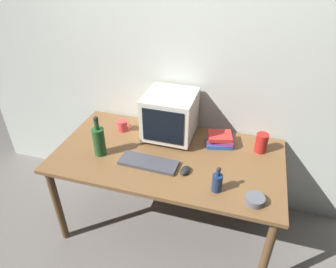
# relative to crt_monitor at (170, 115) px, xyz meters

# --- Properties ---
(ground_plane) EXTENTS (6.00, 6.00, 0.00)m
(ground_plane) POSITION_rel_crt_monitor_xyz_m (0.05, -0.24, -0.95)
(ground_plane) COLOR slate
(back_wall) EXTENTS (4.00, 0.08, 2.50)m
(back_wall) POSITION_rel_crt_monitor_xyz_m (0.05, 0.26, 0.30)
(back_wall) COLOR beige
(back_wall) RESTS_ON ground
(desk) EXTENTS (1.68, 0.89, 0.75)m
(desk) POSITION_rel_crt_monitor_xyz_m (0.05, -0.24, -0.27)
(desk) COLOR brown
(desk) RESTS_ON ground
(crt_monitor) EXTENTS (0.38, 0.39, 0.37)m
(crt_monitor) POSITION_rel_crt_monitor_xyz_m (0.00, 0.00, 0.00)
(crt_monitor) COLOR beige
(crt_monitor) RESTS_ON desk
(keyboard) EXTENTS (0.42, 0.16, 0.02)m
(keyboard) POSITION_rel_crt_monitor_xyz_m (-0.05, -0.39, -0.18)
(keyboard) COLOR #3F3F47
(keyboard) RESTS_ON desk
(computer_mouse) EXTENTS (0.08, 0.11, 0.04)m
(computer_mouse) POSITION_rel_crt_monitor_xyz_m (0.23, -0.41, -0.17)
(computer_mouse) COLOR black
(computer_mouse) RESTS_ON desk
(bottle_tall) EXTENTS (0.09, 0.09, 0.32)m
(bottle_tall) POSITION_rel_crt_monitor_xyz_m (-0.43, -0.38, -0.07)
(bottle_tall) COLOR #1E4C23
(bottle_tall) RESTS_ON desk
(bottle_short) EXTENTS (0.07, 0.07, 0.19)m
(bottle_short) POSITION_rel_crt_monitor_xyz_m (0.46, -0.52, -0.12)
(bottle_short) COLOR navy
(bottle_short) RESTS_ON desk
(book_stack) EXTENTS (0.22, 0.19, 0.10)m
(book_stack) POSITION_rel_crt_monitor_xyz_m (0.40, -0.01, -0.14)
(book_stack) COLOR #28569E
(book_stack) RESTS_ON desk
(mug) EXTENTS (0.12, 0.08, 0.09)m
(mug) POSITION_rel_crt_monitor_xyz_m (-0.40, -0.03, -0.15)
(mug) COLOR #CC383D
(mug) RESTS_ON desk
(cd_spindle) EXTENTS (0.12, 0.12, 0.04)m
(cd_spindle) POSITION_rel_crt_monitor_xyz_m (0.70, -0.56, -0.17)
(cd_spindle) COLOR #595B66
(cd_spindle) RESTS_ON desk
(metal_canister) EXTENTS (0.09, 0.09, 0.15)m
(metal_canister) POSITION_rel_crt_monitor_xyz_m (0.71, -0.00, -0.12)
(metal_canister) COLOR #A51E19
(metal_canister) RESTS_ON desk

